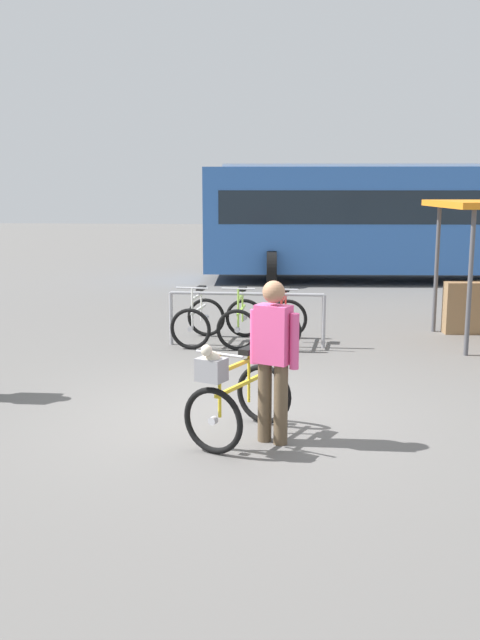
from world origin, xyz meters
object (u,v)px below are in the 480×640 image
at_px(racked_bike_lime, 241,321).
at_px(person_with_featured_bike, 273,354).
at_px(featured_bicycle, 234,395).
at_px(racked_bike_red, 284,322).
at_px(bus_distant, 393,216).
at_px(racked_bike_white, 199,321).

distance_m(racked_bike_lime, person_with_featured_bike, 4.59).
bearing_deg(featured_bicycle, racked_bike_red, 84.48).
height_order(person_with_featured_bike, bus_distant, bus_distant).
distance_m(racked_bike_white, featured_bicycle, 4.64).
height_order(racked_bike_white, bus_distant, bus_distant).
relative_size(person_with_featured_bike, bus_distant, 0.16).
bearing_deg(person_with_featured_bike, racked_bike_white, 106.66).
xyz_separation_m(racked_bike_red, person_with_featured_bike, (-0.04, -4.50, 0.54)).
relative_size(featured_bicycle, bus_distant, 0.12).
xyz_separation_m(racked_bike_lime, bus_distant, (3.45, 8.16, 1.37)).
bearing_deg(featured_bicycle, bus_distant, 75.88).
distance_m(featured_bicycle, bus_distant, 13.13).
height_order(racked_bike_white, racked_bike_lime, same).
relative_size(racked_bike_red, bus_distant, 0.12).
height_order(racked_bike_white, featured_bicycle, featured_bicycle).
bearing_deg(racked_bike_white, person_with_featured_bike, -73.34).
relative_size(racked_bike_red, person_with_featured_bike, 0.72).
height_order(racked_bike_lime, featured_bicycle, featured_bicycle).
relative_size(racked_bike_lime, featured_bicycle, 0.90).
relative_size(racked_bike_white, bus_distant, 0.12).
xyz_separation_m(racked_bike_red, bus_distant, (2.75, 8.18, 1.37)).
xyz_separation_m(racked_bike_white, person_with_featured_bike, (1.36, -4.53, 0.54)).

